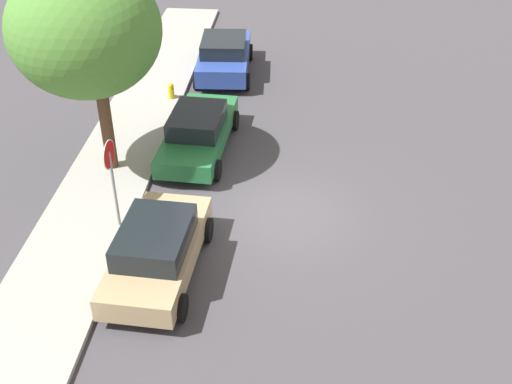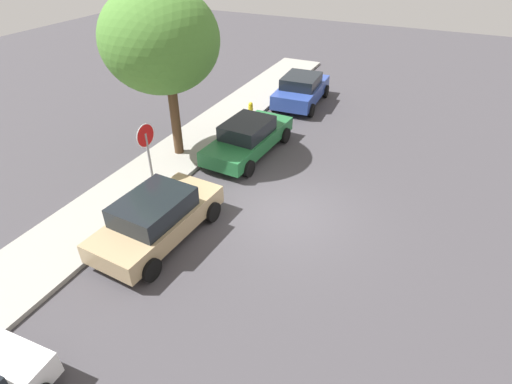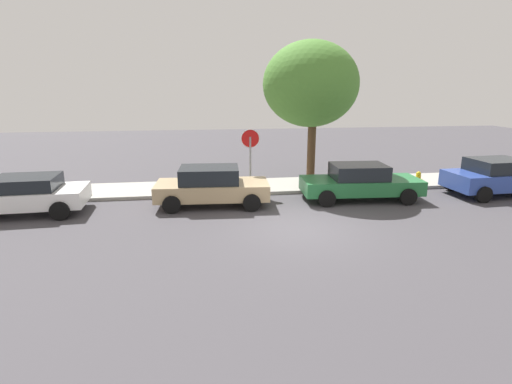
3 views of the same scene
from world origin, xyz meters
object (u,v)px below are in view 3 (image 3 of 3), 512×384
at_px(stop_sign, 250,150).
at_px(parked_car_green, 360,182).
at_px(parked_car_blue, 498,176).
at_px(street_tree_near_corner, 311,85).
at_px(parked_car_white, 24,195).
at_px(fire_hydrant, 418,179).
at_px(parked_car_tan, 212,186).

distance_m(stop_sign, parked_car_green, 4.54).
relative_size(parked_car_blue, street_tree_near_corner, 0.68).
relative_size(parked_car_white, fire_hydrant, 5.95).
distance_m(stop_sign, fire_hydrant, 7.64).
distance_m(parked_car_green, street_tree_near_corner, 4.73).
xyz_separation_m(parked_car_blue, street_tree_near_corner, (-7.30, 2.66, 3.65)).
bearing_deg(parked_car_tan, fire_hydrant, 9.34).
xyz_separation_m(parked_car_tan, parked_car_green, (5.79, -0.04, -0.03)).
xyz_separation_m(parked_car_tan, fire_hydrant, (9.14, 1.50, -0.39)).
xyz_separation_m(parked_car_tan, parked_car_blue, (11.68, -0.10, 0.02)).
bearing_deg(stop_sign, parked_car_blue, -8.60).
relative_size(stop_sign, parked_car_green, 0.57).
height_order(stop_sign, parked_car_tan, stop_sign).
bearing_deg(parked_car_green, street_tree_near_corner, 118.30).
relative_size(parked_car_tan, parked_car_green, 0.91).
distance_m(street_tree_near_corner, fire_hydrant, 6.33).
bearing_deg(parked_car_green, stop_sign, 160.56).
bearing_deg(stop_sign, fire_hydrant, 0.65).
bearing_deg(parked_car_tan, parked_car_green, -0.43).
xyz_separation_m(street_tree_near_corner, fire_hydrant, (4.75, -1.06, -4.05)).
bearing_deg(parked_car_blue, stop_sign, 171.40).
height_order(parked_car_tan, fire_hydrant, parked_car_tan).
bearing_deg(parked_car_blue, parked_car_green, 179.46).
bearing_deg(parked_car_tan, parked_car_white, -178.59).
xyz_separation_m(stop_sign, parked_car_white, (-8.15, -1.58, -1.13)).
height_order(parked_car_white, fire_hydrant, parked_car_white).
bearing_deg(stop_sign, parked_car_white, -169.04).
bearing_deg(fire_hydrant, parked_car_white, -173.93).
bearing_deg(parked_car_white, parked_car_blue, 0.19).
bearing_deg(stop_sign, street_tree_near_corner, 22.58).
distance_m(parked_car_tan, parked_car_green, 5.79).
distance_m(parked_car_tan, parked_car_white, 6.51).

